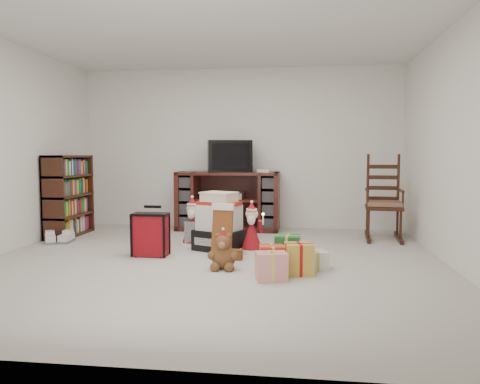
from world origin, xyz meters
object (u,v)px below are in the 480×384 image
Objects in this scene: santa_figurine at (252,233)px; sneaker_pair at (58,239)px; gift_pile at (219,225)px; rocking_chair at (383,209)px; bookshelf at (69,197)px; mrs_claus_figurine at (192,227)px; gift_cluster at (287,259)px; crt_television at (229,156)px; red_suitcase at (151,234)px; teddy_bear at (223,253)px; tv_stand at (228,201)px.

santa_figurine is 1.43× the size of sneaker_pair.
rocking_chair is at bearing 50.54° from gift_pile.
bookshelf reaches higher than gift_pile.
gift_cluster is (1.24, -1.19, -0.11)m from mrs_claus_figurine.
rocking_chair is at bearing -24.97° from crt_television.
red_suitcase is at bearing 162.12° from gift_cluster.
teddy_bear is 0.64m from gift_cluster.
red_suitcase is 0.69× the size of gift_cluster.
santa_figurine is 2.60m from sneaker_pair.
gift_cluster is at bearing -116.95° from rocking_chair.
red_suitcase is 0.78× the size of crt_television.
tv_stand is at bearing 118.39° from gift_pile.
crt_television is at bearing 117.58° from gift_pile.
mrs_claus_figurine reaches higher than santa_figurine.
rocking_chair is 1.75× the size of gift_pile.
gift_cluster is (-1.25, -2.00, -0.29)m from rocking_chair.
sneaker_pair is (-2.18, 0.19, -0.25)m from gift_pile.
tv_stand is 2.51× the size of mrs_claus_figurine.
gift_cluster is (3.14, -1.68, -0.42)m from bookshelf.
mrs_claus_figurine is (-0.39, 0.25, -0.06)m from gift_pile.
santa_figurine is (-1.70, -1.13, -0.18)m from rocking_chair.
teddy_bear is (2.50, -1.66, -0.39)m from bookshelf.
tv_stand is 2.27m from rocking_chair.
mrs_claus_figurine reaches higher than red_suitcase.
sneaker_pair is 2.69m from crt_television.
mrs_claus_figurine reaches higher than sneaker_pair.
gift_pile is at bearing 132.03° from gift_cluster.
sneaker_pair is at bearing 159.45° from gift_cluster.
sneaker_pair is at bearing -160.63° from crt_television.
santa_figurine is (0.40, -0.07, -0.07)m from gift_pile.
sneaker_pair is 0.57× the size of crt_television.
tv_stand is 0.68m from crt_television.
santa_figurine is at bearing 76.96° from teddy_bear.
santa_figurine is at bearing -85.56° from crt_television.
tv_stand is at bearing 73.85° from red_suitcase.
bookshelf is at bearing 143.91° from red_suitcase.
rocking_chair is (4.40, 0.32, -0.14)m from bookshelf.
red_suitcase is at bearing -146.94° from rocking_chair.
mrs_claus_figurine is at bearing -14.35° from bookshelf.
bookshelf is 2.73× the size of sneaker_pair.
gift_cluster reaches higher than sneaker_pair.
sneaker_pair is (-2.38, 1.12, -0.10)m from teddy_bear.
teddy_bear is at bearing -128.64° from rocking_chair.
sneaker_pair is (-1.46, 0.63, -0.20)m from red_suitcase.
red_suitcase is 1.38× the size of sneaker_pair.
bookshelf is at bearing -159.80° from tv_stand.
gift_pile reaches higher than mrs_claus_figurine.
mrs_claus_figurine is at bearing -19.87° from sneaker_pair.
rocking_chair is 1.44× the size of gift_cluster.
rocking_chair reaches higher than mrs_claus_figurine.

